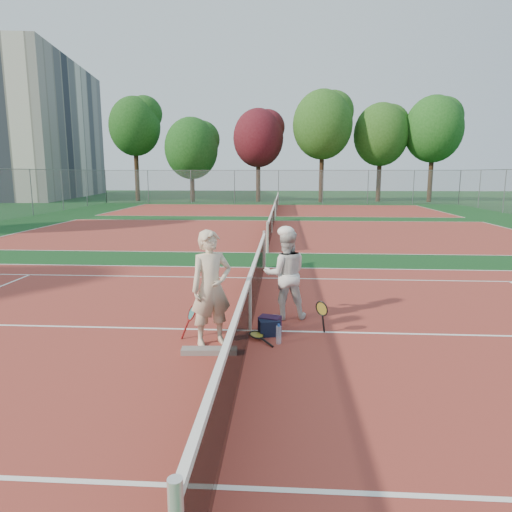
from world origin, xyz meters
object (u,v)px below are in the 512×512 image
at_px(player_a, 211,288).
at_px(apartment_block, 33,130).
at_px(player_b, 285,274).
at_px(racket_black_held, 321,318).
at_px(water_bottle, 279,335).
at_px(racket_spare, 257,336).
at_px(sports_bag_purple, 270,324).
at_px(net_main, 250,303).
at_px(sports_bag_navy, 269,328).
at_px(racket_red, 192,321).

bearing_deg(player_a, apartment_block, 92.59).
xyz_separation_m(apartment_block, player_b, (28.62, -43.21, -6.64)).
xyz_separation_m(apartment_block, racket_black_held, (29.25, -44.09, -7.20)).
bearing_deg(water_bottle, racket_black_held, 34.34).
relative_size(racket_spare, sports_bag_purple, 1.66).
height_order(apartment_block, racket_black_held, apartment_block).
distance_m(net_main, player_b, 1.07).
height_order(net_main, racket_spare, net_main).
distance_m(racket_spare, sports_bag_navy, 0.30).
xyz_separation_m(racket_red, sports_bag_navy, (1.31, 0.17, -0.14)).
bearing_deg(apartment_block, sports_bag_purple, -57.24).
distance_m(racket_black_held, sports_bag_purple, 0.91).
bearing_deg(player_a, racket_red, 115.26).
bearing_deg(sports_bag_purple, player_b, 72.75).
bearing_deg(water_bottle, player_b, 85.77).
relative_size(apartment_block, sports_bag_navy, 63.40).
height_order(player_b, racket_black_held, player_b).
height_order(player_a, water_bottle, player_a).
bearing_deg(net_main, water_bottle, -49.07).
relative_size(player_a, racket_black_held, 3.18).
bearing_deg(racket_black_held, player_a, -36.22).
distance_m(apartment_block, sports_bag_purple, 52.91).
height_order(sports_bag_navy, water_bottle, water_bottle).
xyz_separation_m(net_main, racket_spare, (0.14, -0.41, -0.46)).
bearing_deg(net_main, racket_spare, -70.83).
bearing_deg(net_main, racket_red, -158.44).
height_order(racket_red, sports_bag_navy, racket_red).
relative_size(net_main, water_bottle, 36.60).
distance_m(apartment_block, player_b, 52.25).
distance_m(net_main, racket_spare, 0.63).
xyz_separation_m(net_main, apartment_block, (-28.00, 44.00, 6.99)).
xyz_separation_m(racket_spare, sports_bag_purple, (0.21, 0.34, 0.09)).
height_order(player_a, racket_red, player_a).
xyz_separation_m(player_b, sports_bag_navy, (-0.27, -1.01, -0.72)).
bearing_deg(racket_spare, sports_bag_purple, -68.78).
distance_m(apartment_block, racket_black_held, 53.40).
bearing_deg(racket_black_held, sports_bag_navy, -45.92).
bearing_deg(racket_spare, player_b, -58.99).
bearing_deg(racket_black_held, apartment_block, -109.81).
relative_size(player_a, racket_red, 3.37).
height_order(player_a, player_b, player_a).
xyz_separation_m(player_a, sports_bag_purple, (0.93, 0.59, -0.79)).
xyz_separation_m(racket_black_held, racket_spare, (-1.10, -0.31, -0.24)).
bearing_deg(player_a, sports_bag_navy, -3.28).
distance_m(net_main, sports_bag_purple, 0.51).
relative_size(player_b, sports_bag_purple, 4.78).
bearing_deg(water_bottle, racket_red, 171.77).
bearing_deg(racket_spare, water_bottle, -153.91).
height_order(player_b, racket_spare, player_b).
bearing_deg(player_b, racket_spare, 60.84).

